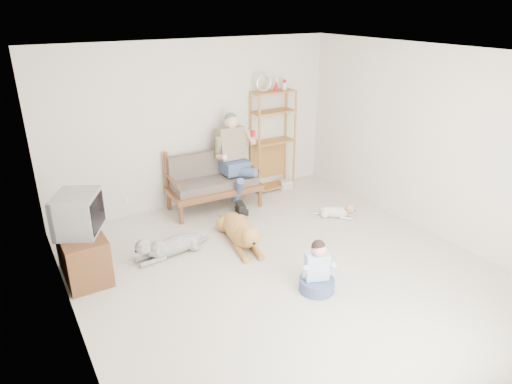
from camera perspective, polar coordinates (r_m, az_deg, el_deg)
floor at (r=5.94m, az=3.97°, el=-10.20°), size 5.50×5.50×0.00m
ceiling at (r=5.01m, az=4.83°, el=16.69°), size 5.50×5.50×0.00m
wall_back at (r=7.64m, az=-7.58°, el=8.34°), size 5.00×0.00×5.00m
wall_left at (r=4.49m, az=-22.92°, el=-3.79°), size 0.00×5.50×5.50m
wall_right at (r=7.00m, az=21.52°, el=5.63°), size 0.00×5.50×5.50m
loveseat at (r=7.60m, az=-5.48°, el=1.53°), size 1.53×0.76×0.95m
man at (r=7.51m, az=-2.42°, el=3.21°), size 0.59×0.85×1.37m
etagere at (r=8.20m, az=2.12°, el=6.48°), size 0.80×0.35×2.11m
book_stack at (r=8.54m, az=3.75°, el=1.02°), size 0.26×0.22×0.14m
tv_stand at (r=6.13m, az=-20.86°, el=-7.35°), size 0.51×0.91×0.60m
crt_tv at (r=5.93m, az=-21.36°, el=-2.50°), size 0.70×0.75×0.50m
wall_outlet at (r=7.58m, az=-15.80°, el=-0.84°), size 0.12×0.02×0.08m
golden_retriever at (r=6.54m, az=-1.93°, el=-4.96°), size 0.55×1.47×0.45m
shaggy_dog at (r=6.36m, az=-10.96°, el=-6.65°), size 1.19×0.37×0.35m
terrier at (r=7.45m, az=10.30°, el=-2.37°), size 0.55×0.53×0.26m
child at (r=5.55m, az=7.63°, el=-9.95°), size 0.43×0.43×0.68m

